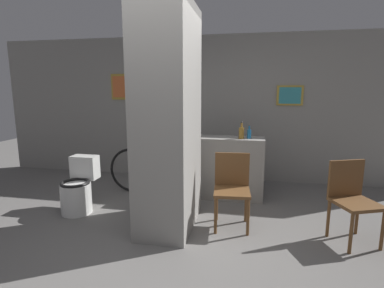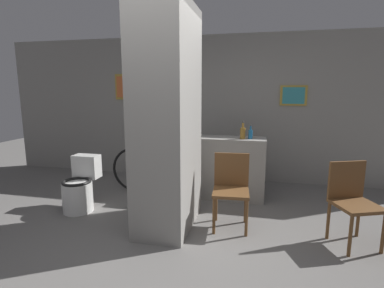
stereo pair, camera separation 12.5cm
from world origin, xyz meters
TOP-DOWN VIEW (x-y plane):
  - ground_plane at (0.00, 0.00)m, footprint 14.00×14.00m
  - wall_back at (-0.00, 2.63)m, footprint 8.00×0.09m
  - pillar_center at (-0.09, 0.54)m, footprint 0.62×1.08m
  - counter_shelf at (0.42, 1.64)m, footprint 1.29×0.44m
  - toilet at (-1.43, 0.70)m, footprint 0.40×0.56m
  - chair_near_pillar at (0.65, 0.67)m, footprint 0.45×0.45m
  - chair_by_doorway at (1.96, 0.54)m, footprint 0.55×0.55m
  - bicycle at (-0.49, 1.58)m, footprint 1.78×0.42m
  - bottle_tall at (0.73, 1.56)m, footprint 0.08×0.08m
  - bottle_short at (0.84, 1.59)m, footprint 0.06×0.06m

SIDE VIEW (x-z plane):
  - ground_plane at x=0.00m, z-range 0.00..0.00m
  - toilet at x=-1.43m, z-range -0.06..0.68m
  - bicycle at x=-0.49m, z-range -0.01..0.77m
  - counter_shelf at x=0.42m, z-range 0.00..0.94m
  - chair_near_pillar at x=0.65m, z-range 0.06..0.94m
  - chair_by_doorway at x=1.96m, z-range 0.06..0.94m
  - bottle_short at x=0.84m, z-range 0.91..1.12m
  - bottle_tall at x=0.73m, z-range 0.90..1.16m
  - pillar_center at x=-0.09m, z-range 0.00..2.60m
  - wall_back at x=0.00m, z-range 0.00..2.60m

